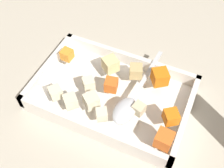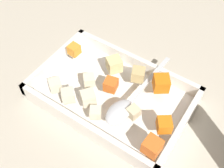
% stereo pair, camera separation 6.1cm
% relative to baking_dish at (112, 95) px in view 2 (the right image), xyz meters
% --- Properties ---
extents(ground_plane, '(4.00, 4.00, 0.00)m').
position_rel_baking_dish_xyz_m(ground_plane, '(0.01, 0.01, -0.01)').
color(ground_plane, '#BCB29E').
extents(baking_dish, '(0.36, 0.23, 0.05)m').
position_rel_baking_dish_xyz_m(baking_dish, '(0.00, 0.00, 0.00)').
color(baking_dish, white).
rests_on(baking_dish, ground_plane).
extents(carrot_chunk_front_center, '(0.05, 0.05, 0.03)m').
position_rel_baking_dish_xyz_m(carrot_chunk_front_center, '(0.09, 0.06, 0.05)').
color(carrot_chunk_front_center, orange).
rests_on(carrot_chunk_front_center, baking_dish).
extents(carrot_chunk_corner_se, '(0.04, 0.04, 0.03)m').
position_rel_baking_dish_xyz_m(carrot_chunk_corner_se, '(0.15, -0.03, 0.05)').
color(carrot_chunk_corner_se, orange).
rests_on(carrot_chunk_corner_se, baking_dish).
extents(carrot_chunk_back_center, '(0.03, 0.03, 0.03)m').
position_rel_baking_dish_xyz_m(carrot_chunk_back_center, '(0.15, -0.09, 0.05)').
color(carrot_chunk_back_center, orange).
rests_on(carrot_chunk_back_center, baking_dish).
extents(carrot_chunk_center, '(0.03, 0.03, 0.03)m').
position_rel_baking_dish_xyz_m(carrot_chunk_center, '(-0.14, 0.04, 0.05)').
color(carrot_chunk_center, orange).
rests_on(carrot_chunk_center, baking_dish).
extents(carrot_chunk_corner_ne, '(0.03, 0.03, 0.03)m').
position_rel_baking_dish_xyz_m(carrot_chunk_corner_ne, '(0.00, -0.01, 0.05)').
color(carrot_chunk_corner_ne, orange).
rests_on(carrot_chunk_corner_ne, baking_dish).
extents(potato_chunk_far_right, '(0.03, 0.03, 0.02)m').
position_rel_baking_dish_xyz_m(potato_chunk_far_right, '(0.02, -0.08, 0.05)').
color(potato_chunk_far_right, beige).
rests_on(potato_chunk_far_right, baking_dish).
extents(potato_chunk_near_spoon, '(0.04, 0.04, 0.02)m').
position_rel_baking_dish_xyz_m(potato_chunk_near_spoon, '(-0.05, -0.02, 0.05)').
color(potato_chunk_near_spoon, beige).
rests_on(potato_chunk_near_spoon, baking_dish).
extents(potato_chunk_near_right, '(0.05, 0.05, 0.03)m').
position_rel_baking_dish_xyz_m(potato_chunk_near_right, '(-0.03, 0.05, 0.05)').
color(potato_chunk_near_right, '#E0CC89').
rests_on(potato_chunk_near_right, baking_dish).
extents(potato_chunk_mid_right, '(0.03, 0.03, 0.02)m').
position_rel_baking_dish_xyz_m(potato_chunk_mid_right, '(0.08, -0.04, 0.05)').
color(potato_chunk_mid_right, beige).
rests_on(potato_chunk_mid_right, baking_dish).
extents(potato_chunk_near_left, '(0.04, 0.04, 0.03)m').
position_rel_baking_dish_xyz_m(potato_chunk_near_left, '(0.04, 0.05, 0.05)').
color(potato_chunk_near_left, tan).
rests_on(potato_chunk_near_left, baking_dish).
extents(potato_chunk_rim_edge, '(0.04, 0.04, 0.03)m').
position_rel_baking_dish_xyz_m(potato_chunk_rim_edge, '(-0.10, -0.07, 0.05)').
color(potato_chunk_rim_edge, beige).
rests_on(potato_chunk_rim_edge, baking_dish).
extents(parsnip_chunk_far_left, '(0.04, 0.04, 0.03)m').
position_rel_baking_dish_xyz_m(parsnip_chunk_far_left, '(-0.02, -0.06, 0.05)').
color(parsnip_chunk_far_left, beige).
rests_on(parsnip_chunk_far_left, baking_dish).
extents(parsnip_chunk_heap_side, '(0.04, 0.04, 0.03)m').
position_rel_baking_dish_xyz_m(parsnip_chunk_heap_side, '(-0.06, -0.08, 0.05)').
color(parsnip_chunk_heap_side, beige).
rests_on(parsnip_chunk_heap_side, baking_dish).
extents(serving_spoon, '(0.05, 0.24, 0.02)m').
position_rel_baking_dish_xyz_m(serving_spoon, '(0.05, -0.04, 0.04)').
color(serving_spoon, silver).
rests_on(serving_spoon, baking_dish).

